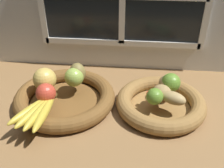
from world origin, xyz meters
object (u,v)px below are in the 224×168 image
object	(u,v)px
apple_green_back	(74,77)
banana_bunch_front	(38,110)
pear_brown	(77,73)
potato_back	(167,83)
chili_pepper	(165,98)
potato_large	(162,91)
apple_red_front	(46,93)
potato_small	(173,98)
fruit_bowl_left	(65,98)
lime_near	(155,96)
lime_far	(171,83)
fruit_bowl_right	(161,103)
apple_golden_left	(45,79)

from	to	relation	value
apple_green_back	banana_bunch_front	xyz separation A→B (cm)	(-7.28, -16.83, -1.99)
pear_brown	potato_back	xyz separation A→B (cm)	(31.64, -2.00, -1.19)
banana_bunch_front	chili_pepper	distance (cm)	40.16
banana_bunch_front	potato_large	world-z (taller)	potato_large
apple_red_front	potato_small	world-z (taller)	apple_red_front
fruit_bowl_left	potato_large	bearing A→B (deg)	-0.00
chili_pepper	potato_back	bearing A→B (deg)	95.88
apple_green_back	potato_large	distance (cm)	30.64
banana_bunch_front	potato_small	distance (cm)	41.97
lime_near	lime_far	world-z (taller)	lime_far
banana_bunch_front	potato_back	size ratio (longest dim) A/B	2.66
potato_small	lime_near	distance (cm)	5.98
banana_bunch_front	chili_pepper	world-z (taller)	banana_bunch_front
apple_green_back	potato_back	world-z (taller)	apple_green_back
fruit_bowl_right	banana_bunch_front	distance (cm)	39.92
chili_pepper	apple_green_back	bearing A→B (deg)	-175.61
lime_near	potato_back	bearing A→B (deg)	61.02
lime_near	chili_pepper	world-z (taller)	lime_near
fruit_bowl_left	apple_red_front	size ratio (longest dim) A/B	5.47
potato_large	fruit_bowl_left	bearing A→B (deg)	180.00
apple_golden_left	fruit_bowl_left	bearing A→B (deg)	-6.72
fruit_bowl_left	apple_golden_left	size ratio (longest dim) A/B	4.42
fruit_bowl_left	pear_brown	world-z (taller)	pear_brown
fruit_bowl_right	lime_far	world-z (taller)	lime_far
apple_red_front	lime_far	world-z (taller)	lime_far
apple_green_back	chili_pepper	size ratio (longest dim) A/B	0.54
fruit_bowl_right	lime_far	xyz separation A→B (cm)	(3.07, 3.95, 6.02)
lime_near	apple_red_front	bearing A→B (deg)	-176.27
apple_golden_left	chili_pepper	xyz separation A→B (cm)	(40.76, -2.58, -3.01)
potato_small	apple_golden_left	bearing A→B (deg)	174.63
fruit_bowl_right	potato_large	distance (cm)	4.86
fruit_bowl_right	apple_red_front	xyz separation A→B (cm)	(-37.15, -6.20, 5.96)
banana_bunch_front	lime_near	distance (cm)	36.09
potato_large	potato_back	bearing A→B (deg)	65.56
pear_brown	potato_small	world-z (taller)	pear_brown
pear_brown	fruit_bowl_left	bearing A→B (deg)	-118.64
fruit_bowl_left	apple_golden_left	distance (cm)	9.46
apple_green_back	potato_large	size ratio (longest dim) A/B	1.08
lime_near	banana_bunch_front	bearing A→B (deg)	-165.92
potato_back	potato_large	distance (cm)	4.95
fruit_bowl_right	apple_green_back	world-z (taller)	apple_green_back
fruit_bowl_left	potato_back	xyz separation A→B (cm)	(35.18, 4.49, 5.33)
apple_red_front	pear_brown	world-z (taller)	pear_brown
pear_brown	potato_back	world-z (taller)	pear_brown
potato_small	pear_brown	bearing A→B (deg)	163.48
apple_green_back	lime_near	world-z (taller)	apple_green_back
fruit_bowl_left	pear_brown	bearing A→B (deg)	61.36
fruit_bowl_left	potato_small	world-z (taller)	potato_small
potato_back	lime_far	world-z (taller)	lime_far
potato_back	chili_pepper	size ratio (longest dim) A/B	0.58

